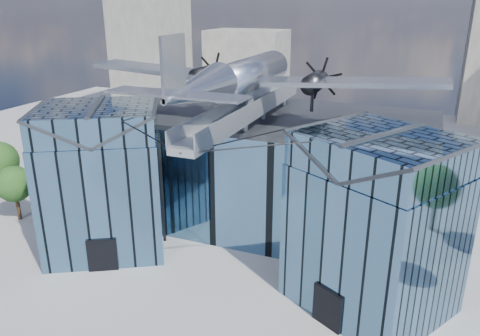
% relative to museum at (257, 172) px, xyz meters
% --- Properties ---
extents(ground_plane, '(120.00, 120.00, 0.00)m').
position_rel_museum_xyz_m(ground_plane, '(-0.00, -5.82, -5.54)').
color(ground_plane, gray).
extents(museum, '(32.88, 24.50, 17.60)m').
position_rel_museum_xyz_m(museum, '(0.00, 0.00, 0.00)').
color(museum, '#476E90').
rests_on(museum, ground).
extents(bg_towers, '(77.00, 24.50, 26.00)m').
position_rel_museum_xyz_m(bg_towers, '(1.45, 44.67, 4.47)').
color(bg_towers, gray).
rests_on(bg_towers, ground).
extents(tree_plaza_w, '(3.88, 3.88, 5.19)m').
position_rel_museum_xyz_m(tree_plaza_w, '(-21.25, -6.03, -2.03)').
color(tree_plaza_w, black).
rests_on(tree_plaza_w, ground).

